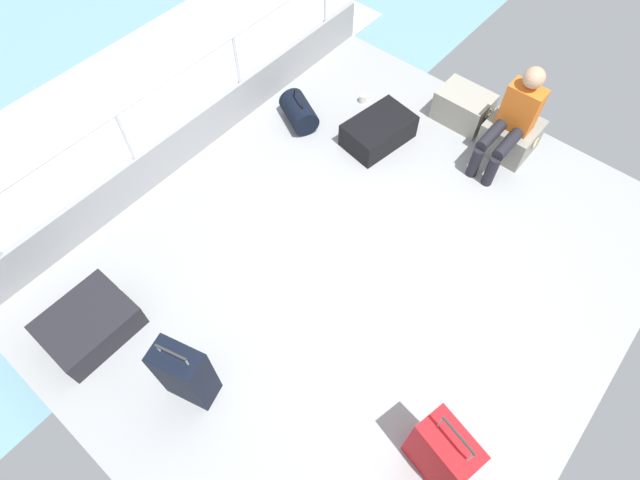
# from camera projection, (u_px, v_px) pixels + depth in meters

# --- Properties ---
(ground_plane) EXTENTS (4.40, 5.20, 0.06)m
(ground_plane) POSITION_uv_depth(u_px,v_px,m) (361.00, 265.00, 4.69)
(ground_plane) COLOR #939699
(gunwale_port) EXTENTS (0.06, 5.20, 0.45)m
(gunwale_port) POSITION_uv_depth(u_px,v_px,m) (195.00, 135.00, 5.24)
(gunwale_port) COLOR #939699
(gunwale_port) RESTS_ON ground_plane
(railing_port) EXTENTS (0.04, 4.20, 1.02)m
(railing_port) POSITION_uv_depth(u_px,v_px,m) (183.00, 92.00, 4.77)
(railing_port) COLOR silver
(railing_port) RESTS_ON ground_plane
(sea_wake) EXTENTS (12.00, 12.00, 0.01)m
(sea_wake) POSITION_uv_depth(u_px,v_px,m) (125.00, 113.00, 6.22)
(sea_wake) COLOR #6B99A8
(sea_wake) RESTS_ON ground_plane
(cargo_crate_0) EXTENTS (0.59, 0.41, 0.35)m
(cargo_crate_0) POSITION_uv_depth(u_px,v_px,m) (463.00, 107.00, 5.54)
(cargo_crate_0) COLOR gray
(cargo_crate_0) RESTS_ON ground_plane
(cargo_crate_1) EXTENTS (0.54, 0.50, 0.36)m
(cargo_crate_1) POSITION_uv_depth(u_px,v_px,m) (510.00, 136.00, 5.30)
(cargo_crate_1) COLOR gray
(cargo_crate_1) RESTS_ON ground_plane
(passenger_seated) EXTENTS (0.34, 0.66, 1.06)m
(passenger_seated) POSITION_uv_depth(u_px,v_px,m) (513.00, 119.00, 4.91)
(passenger_seated) COLOR orange
(passenger_seated) RESTS_ON ground_plane
(suitcase_0) EXTENTS (0.58, 0.72, 0.27)m
(suitcase_0) POSITION_uv_depth(u_px,v_px,m) (89.00, 324.00, 4.20)
(suitcase_0) COLOR black
(suitcase_0) RESTS_ON ground_plane
(suitcase_1) EXTENTS (0.47, 0.34, 0.87)m
(suitcase_1) POSITION_uv_depth(u_px,v_px,m) (442.00, 453.00, 3.46)
(suitcase_1) COLOR red
(suitcase_1) RESTS_ON ground_plane
(suitcase_2) EXTENTS (0.57, 0.79, 0.28)m
(suitcase_2) POSITION_uv_depth(u_px,v_px,m) (378.00, 131.00, 5.39)
(suitcase_2) COLOR black
(suitcase_2) RESTS_ON ground_plane
(suitcase_4) EXTENTS (0.42, 0.31, 0.80)m
(suitcase_4) POSITION_uv_depth(u_px,v_px,m) (185.00, 374.00, 3.75)
(suitcase_4) COLOR black
(suitcase_4) RESTS_ON ground_plane
(duffel_bag) EXTENTS (0.54, 0.46, 0.42)m
(duffel_bag) POSITION_uv_depth(u_px,v_px,m) (299.00, 112.00, 5.53)
(duffel_bag) COLOR black
(duffel_bag) RESTS_ON ground_plane
(paper_cup) EXTENTS (0.08, 0.08, 0.10)m
(paper_cup) POSITION_uv_depth(u_px,v_px,m) (363.00, 99.00, 5.79)
(paper_cup) COLOR white
(paper_cup) RESTS_ON ground_plane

